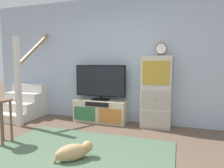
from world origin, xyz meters
The scene contains 9 objects.
back_wall centered at (0.00, 2.46, 1.35)m, with size 6.40×0.12×2.70m, color #A8BCD1.
area_rug centered at (0.00, 0.60, 0.01)m, with size 2.60×1.80×0.01m, color #4C664C.
media_console centered at (-0.30, 2.19, 0.24)m, with size 1.16×0.38×0.48m.
television centered at (-0.30, 2.22, 0.88)m, with size 1.13×0.22×0.76m.
side_cabinet centered at (0.89, 2.20, 0.71)m, with size 0.58×0.38×1.42m.
desk_clock centered at (0.97, 2.19, 1.55)m, with size 0.22×0.08×0.25m.
staircase centered at (-2.24, 2.20, 0.37)m, with size 1.00×1.36×2.20m.
bar_stool_near centered at (-1.35, 0.61, 0.53)m, with size 0.34×0.34×0.71m.
dog centered at (0.03, 0.47, 0.12)m, with size 0.45×0.45×0.23m.
Camera 1 is at (1.31, -1.75, 1.28)m, focal length 31.88 mm.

